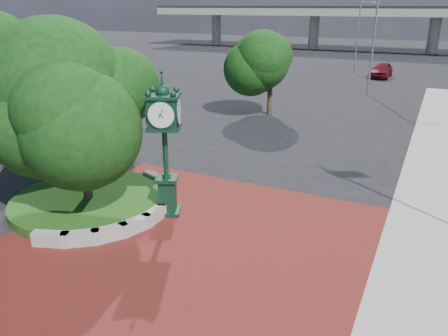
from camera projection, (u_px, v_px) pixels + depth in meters
ground at (197, 232)px, 15.66m from camera, size 200.00×200.00×0.00m
plaza at (182, 245)px, 14.82m from camera, size 12.00×12.00×0.04m
planter_wall at (135, 211)px, 16.69m from camera, size 2.96×6.77×0.54m
grass_bed at (89, 201)px, 17.66m from camera, size 6.10×6.10×0.40m
overpass at (403, 12)px, 72.29m from camera, size 90.00×12.00×7.50m
tree_planter at (79, 116)px, 16.42m from camera, size 5.20×5.20×6.33m
tree_northwest at (33, 74)px, 23.79m from camera, size 5.60×5.60×6.93m
tree_street at (271, 70)px, 31.31m from camera, size 4.40×4.40×5.45m
post_clock at (165, 140)px, 16.04m from camera, size 1.43×1.43×5.44m
parked_car at (382, 70)px, 48.73m from camera, size 2.11×4.92×1.65m
street_lamp_near at (377, 33)px, 38.01m from camera, size 1.93×0.97×9.09m
street_lamp_far at (360, 32)px, 50.01m from camera, size 1.74×0.73×8.02m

